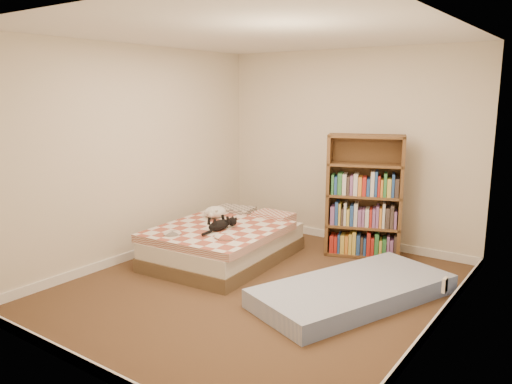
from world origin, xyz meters
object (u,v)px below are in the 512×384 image
Objects in this scene: bookshelf at (364,212)px; white_dog at (215,212)px; bed at (226,242)px; floor_mattress at (353,291)px; black_cat at (221,224)px.

white_dog is (-1.59, -0.90, -0.05)m from bookshelf.
bed is 1.26× the size of bookshelf.
white_dog reaches higher than floor_mattress.
floor_mattress is 1.71m from black_cat.
bed is 3.24× the size of black_cat.
bookshelf is at bearing 131.08° from floor_mattress.
bed is 0.94× the size of floor_mattress.
floor_mattress is 3.45× the size of black_cat.
white_dog is at bearing -169.88° from floor_mattress.
white_dog is at bearing 152.33° from black_cat.
black_cat is at bearing -159.79° from floor_mattress.
bookshelf reaches higher than bed.
bed is at bearing -159.65° from bookshelf.
black_cat is at bearing -23.19° from white_dog.
black_cat is 1.60× the size of white_dog.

